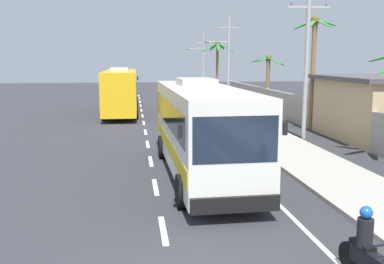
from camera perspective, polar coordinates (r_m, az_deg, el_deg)
sidewalk_kerb at (r=19.16m, az=15.63°, el=-4.07°), size 3.20×90.00×0.14m
lane_markings at (r=22.26m, az=0.29°, el=-2.02°), size 3.85×71.00×0.01m
boundary_wall at (r=24.17m, az=20.28°, el=0.69°), size 0.24×60.00×2.00m
coach_bus_foreground at (r=16.68m, az=1.19°, el=0.77°), size 3.06×10.70×3.68m
coach_bus_far_lane at (r=36.37m, az=-9.31°, el=5.48°), size 2.97×12.34×3.82m
motorcycle_beside_bus at (r=25.30m, az=2.34°, el=0.84°), size 0.56×1.96×1.59m
motorcycle_trailing at (r=9.64m, az=22.05°, el=-14.45°), size 0.56×1.96×1.56m
pedestrian_far_walk at (r=29.75m, az=8.74°, el=2.84°), size 0.36×0.36×1.76m
utility_pole_mid at (r=25.19m, az=14.80°, el=9.71°), size 2.46×0.24×8.99m
utility_pole_far at (r=41.95m, az=4.69°, el=9.60°), size 3.40×0.24×8.56m
utility_pole_distant at (r=59.39m, az=1.39°, el=9.36°), size 3.29×0.24×8.16m
palm_second at (r=28.38m, az=15.67°, el=9.97°), size 2.61×2.52×7.08m
palm_fourth at (r=46.39m, az=3.35°, el=9.88°), size 3.45×3.63×6.40m
palm_farthest at (r=38.09m, az=9.92°, el=7.73°), size 2.99×3.05×4.85m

